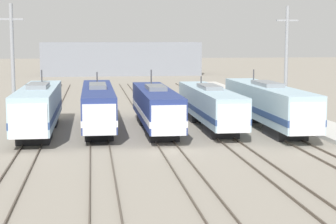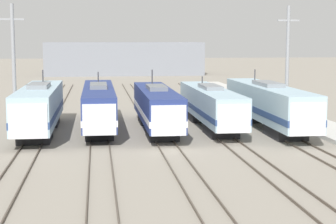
{
  "view_description": "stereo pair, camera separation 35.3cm",
  "coord_description": "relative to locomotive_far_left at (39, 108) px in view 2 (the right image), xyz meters",
  "views": [
    {
      "loc": [
        -5.58,
        -40.69,
        8.08
      ],
      "look_at": [
        0.09,
        1.1,
        2.59
      ],
      "focal_mm": 60.0,
      "sensor_mm": 36.0,
      "label": 1
    },
    {
      "loc": [
        -5.23,
        -40.74,
        8.08
      ],
      "look_at": [
        0.09,
        1.1,
        2.59
      ],
      "focal_mm": 60.0,
      "sensor_mm": 36.0,
      "label": 2
    }
  ],
  "objects": [
    {
      "name": "rail_pair_far_right",
      "position": [
        20.38,
        -8.02,
        -2.13
      ],
      "size": [
        1.5,
        120.0,
        0.15
      ],
      "color": "#4C4238",
      "rests_on": "ground_plane"
    },
    {
      "name": "rail_pair_center_left",
      "position": [
        5.1,
        -8.02,
        -2.13
      ],
      "size": [
        1.51,
        120.0,
        0.15
      ],
      "color": "#4C4238",
      "rests_on": "ground_plane"
    },
    {
      "name": "depot_building",
      "position": [
        11.22,
        79.82,
        1.48
      ],
      "size": [
        35.27,
        11.31,
        7.37
      ],
      "color": "gray",
      "rests_on": "ground_plane"
    },
    {
      "name": "locomotive_center_right",
      "position": [
        15.29,
        1.06,
        -0.18
      ],
      "size": [
        2.86,
        18.23,
        4.44
      ],
      "color": "#232326",
      "rests_on": "ground_plane"
    },
    {
      "name": "rail_pair_center_right",
      "position": [
        15.29,
        -8.02,
        -2.13
      ],
      "size": [
        1.51,
        120.0,
        0.15
      ],
      "color": "#4C4238",
      "rests_on": "ground_plane"
    },
    {
      "name": "locomotive_center_left",
      "position": [
        5.1,
        1.69,
        -0.1
      ],
      "size": [
        2.76,
        19.03,
        4.9
      ],
      "color": "black",
      "rests_on": "ground_plane"
    },
    {
      "name": "rail_pair_center",
      "position": [
        10.19,
        -8.02,
        -2.13
      ],
      "size": [
        1.51,
        120.0,
        0.15
      ],
      "color": "#4C4238",
      "rests_on": "ground_plane"
    },
    {
      "name": "rail_pair_far_left",
      "position": [
        0.0,
        -8.02,
        -2.13
      ],
      "size": [
        1.5,
        120.0,
        0.15
      ],
      "color": "#4C4238",
      "rests_on": "ground_plane"
    },
    {
      "name": "ground_plane",
      "position": [
        10.19,
        -8.02,
        -2.2
      ],
      "size": [
        400.0,
        400.0,
        0.0
      ],
      "primitive_type": "plane",
      "color": "gray"
    },
    {
      "name": "catenary_tower_left",
      "position": [
        -2.18,
        1.28,
        3.52
      ],
      "size": [
        2.04,
        0.33,
        11.11
      ],
      "color": "gray",
      "rests_on": "ground_plane"
    },
    {
      "name": "locomotive_center",
      "position": [
        10.19,
        0.04,
        -0.13
      ],
      "size": [
        2.88,
        17.29,
        5.2
      ],
      "color": "black",
      "rests_on": "ground_plane"
    },
    {
      "name": "locomotive_far_left",
      "position": [
        0.0,
        0.0,
        0.0
      ],
      "size": [
        3.05,
        17.0,
        5.26
      ],
      "color": "#232326",
      "rests_on": "ground_plane"
    },
    {
      "name": "catenary_tower_right",
      "position": [
        22.43,
        1.28,
        3.52
      ],
      "size": [
        2.04,
        0.33,
        11.11
      ],
      "color": "gray",
      "rests_on": "ground_plane"
    },
    {
      "name": "locomotive_far_right",
      "position": [
        20.38,
        -0.09,
        -0.02
      ],
      "size": [
        3.03,
        19.8,
        5.13
      ],
      "color": "#232326",
      "rests_on": "ground_plane"
    }
  ]
}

